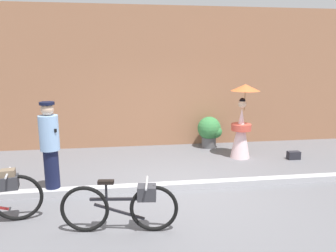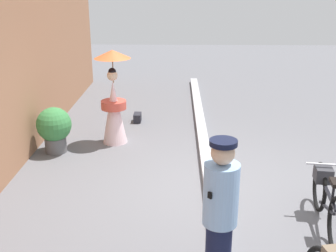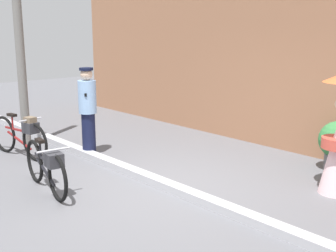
{
  "view_description": "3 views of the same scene",
  "coord_description": "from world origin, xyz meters",
  "px_view_note": "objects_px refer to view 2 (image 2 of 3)",
  "views": [
    {
      "loc": [
        -1.06,
        -5.72,
        2.43
      ],
      "look_at": [
        -0.15,
        0.63,
        1.1
      ],
      "focal_mm": 34.66,
      "sensor_mm": 36.0,
      "label": 1
    },
    {
      "loc": [
        -5.84,
        0.52,
        3.06
      ],
      "look_at": [
        -0.1,
        0.65,
        1.03
      ],
      "focal_mm": 44.24,
      "sensor_mm": 36.0,
      "label": 2
    },
    {
      "loc": [
        4.67,
        -4.16,
        2.4
      ],
      "look_at": [
        -0.12,
        0.15,
        0.94
      ],
      "focal_mm": 45.98,
      "sensor_mm": 36.0,
      "label": 3
    }
  ],
  "objects_px": {
    "person_officer": "(220,216)",
    "potted_plant_by_door": "(55,127)",
    "person_with_parasol": "(114,100)",
    "bicycle_far_side": "(327,198)",
    "backpack_on_pavement": "(138,117)"
  },
  "relations": [
    {
      "from": "backpack_on_pavement",
      "to": "person_officer",
      "type": "bearing_deg",
      "value": -166.39
    },
    {
      "from": "person_officer",
      "to": "backpack_on_pavement",
      "type": "bearing_deg",
      "value": 13.61
    },
    {
      "from": "person_officer",
      "to": "person_with_parasol",
      "type": "xyz_separation_m",
      "value": [
        4.2,
        1.65,
        -0.04
      ]
    },
    {
      "from": "bicycle_far_side",
      "to": "backpack_on_pavement",
      "type": "bearing_deg",
      "value": 34.26
    },
    {
      "from": "bicycle_far_side",
      "to": "backpack_on_pavement",
      "type": "xyz_separation_m",
      "value": [
        4.17,
        2.84,
        -0.3
      ]
    },
    {
      "from": "person_officer",
      "to": "person_with_parasol",
      "type": "distance_m",
      "value": 4.51
    },
    {
      "from": "potted_plant_by_door",
      "to": "bicycle_far_side",
      "type": "bearing_deg",
      "value": -119.79
    },
    {
      "from": "potted_plant_by_door",
      "to": "backpack_on_pavement",
      "type": "bearing_deg",
      "value": -37.71
    },
    {
      "from": "person_officer",
      "to": "potted_plant_by_door",
      "type": "relative_size",
      "value": 1.96
    },
    {
      "from": "bicycle_far_side",
      "to": "person_with_parasol",
      "type": "xyz_separation_m",
      "value": [
        2.92,
        3.17,
        0.47
      ]
    },
    {
      "from": "bicycle_far_side",
      "to": "potted_plant_by_door",
      "type": "height_order",
      "value": "potted_plant_by_door"
    },
    {
      "from": "bicycle_far_side",
      "to": "person_with_parasol",
      "type": "height_order",
      "value": "person_with_parasol"
    },
    {
      "from": "person_officer",
      "to": "person_with_parasol",
      "type": "bearing_deg",
      "value": 21.47
    },
    {
      "from": "potted_plant_by_door",
      "to": "person_with_parasol",
      "type": "bearing_deg",
      "value": -63.5
    },
    {
      "from": "bicycle_far_side",
      "to": "person_officer",
      "type": "height_order",
      "value": "person_officer"
    }
  ]
}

